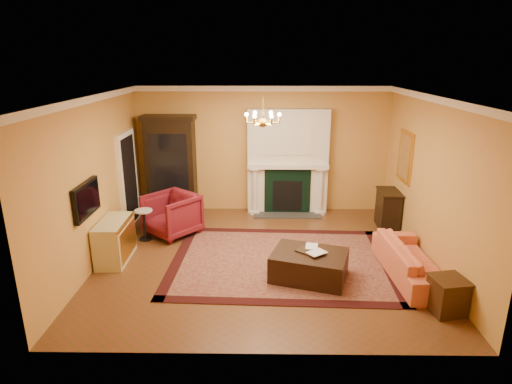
{
  "coord_description": "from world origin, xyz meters",
  "views": [
    {
      "loc": [
        -0.02,
        -7.33,
        3.61
      ],
      "look_at": [
        -0.12,
        0.3,
        1.21
      ],
      "focal_mm": 30.0,
      "sensor_mm": 36.0,
      "label": 1
    }
  ],
  "objects_px": {
    "china_cabinet": "(171,167)",
    "leather_ottoman": "(309,265)",
    "coral_sofa": "(413,255)",
    "console_table": "(388,210)",
    "commode": "(115,241)",
    "pedestal_table": "(144,223)",
    "wingback_armchair": "(172,213)",
    "end_table": "(447,296)"
  },
  "relations": [
    {
      "from": "leather_ottoman",
      "to": "wingback_armchair",
      "type": "bearing_deg",
      "value": 162.88
    },
    {
      "from": "commode",
      "to": "coral_sofa",
      "type": "relative_size",
      "value": 0.51
    },
    {
      "from": "china_cabinet",
      "to": "wingback_armchair",
      "type": "height_order",
      "value": "china_cabinet"
    },
    {
      "from": "end_table",
      "to": "leather_ottoman",
      "type": "distance_m",
      "value": 2.17
    },
    {
      "from": "china_cabinet",
      "to": "console_table",
      "type": "distance_m",
      "value": 5.08
    },
    {
      "from": "wingback_armchair",
      "to": "console_table",
      "type": "bearing_deg",
      "value": 46.44
    },
    {
      "from": "wingback_armchair",
      "to": "leather_ottoman",
      "type": "height_order",
      "value": "wingback_armchair"
    },
    {
      "from": "pedestal_table",
      "to": "coral_sofa",
      "type": "height_order",
      "value": "coral_sofa"
    },
    {
      "from": "end_table",
      "to": "console_table",
      "type": "height_order",
      "value": "console_table"
    },
    {
      "from": "pedestal_table",
      "to": "coral_sofa",
      "type": "xyz_separation_m",
      "value": [
        5.0,
        -1.49,
        0.02
      ]
    },
    {
      "from": "wingback_armchair",
      "to": "pedestal_table",
      "type": "bearing_deg",
      "value": -108.8
    },
    {
      "from": "console_table",
      "to": "leather_ottoman",
      "type": "bearing_deg",
      "value": -127.18
    },
    {
      "from": "end_table",
      "to": "china_cabinet",
      "type": "bearing_deg",
      "value": 138.95
    },
    {
      "from": "coral_sofa",
      "to": "end_table",
      "type": "bearing_deg",
      "value": -174.77
    },
    {
      "from": "china_cabinet",
      "to": "leather_ottoman",
      "type": "height_order",
      "value": "china_cabinet"
    },
    {
      "from": "commode",
      "to": "end_table",
      "type": "distance_m",
      "value": 5.7
    },
    {
      "from": "china_cabinet",
      "to": "commode",
      "type": "bearing_deg",
      "value": -101.67
    },
    {
      "from": "china_cabinet",
      "to": "end_table",
      "type": "relative_size",
      "value": 4.3
    },
    {
      "from": "china_cabinet",
      "to": "leather_ottoman",
      "type": "distance_m",
      "value": 4.49
    },
    {
      "from": "china_cabinet",
      "to": "wingback_armchair",
      "type": "xyz_separation_m",
      "value": [
        0.25,
        -1.37,
        -0.64
      ]
    },
    {
      "from": "china_cabinet",
      "to": "coral_sofa",
      "type": "height_order",
      "value": "china_cabinet"
    },
    {
      "from": "end_table",
      "to": "console_table",
      "type": "relative_size",
      "value": 0.65
    },
    {
      "from": "commode",
      "to": "coral_sofa",
      "type": "xyz_separation_m",
      "value": [
        5.3,
        -0.57,
        0.01
      ]
    },
    {
      "from": "pedestal_table",
      "to": "end_table",
      "type": "distance_m",
      "value": 5.76
    },
    {
      "from": "wingback_armchair",
      "to": "leather_ottoman",
      "type": "xyz_separation_m",
      "value": [
        2.71,
        -1.88,
        -0.25
      ]
    },
    {
      "from": "wingback_armchair",
      "to": "console_table",
      "type": "height_order",
      "value": "wingback_armchair"
    },
    {
      "from": "china_cabinet",
      "to": "commode",
      "type": "relative_size",
      "value": 2.18
    },
    {
      "from": "coral_sofa",
      "to": "console_table",
      "type": "xyz_separation_m",
      "value": [
        0.21,
        2.27,
        0.01
      ]
    },
    {
      "from": "wingback_armchair",
      "to": "leather_ottoman",
      "type": "relative_size",
      "value": 0.8
    },
    {
      "from": "wingback_armchair",
      "to": "pedestal_table",
      "type": "height_order",
      "value": "wingback_armchair"
    },
    {
      "from": "wingback_armchair",
      "to": "commode",
      "type": "xyz_separation_m",
      "value": [
        -0.81,
        -1.22,
        -0.11
      ]
    },
    {
      "from": "end_table",
      "to": "console_table",
      "type": "distance_m",
      "value": 3.36
    },
    {
      "from": "commode",
      "to": "pedestal_table",
      "type": "bearing_deg",
      "value": 70.92
    },
    {
      "from": "china_cabinet",
      "to": "pedestal_table",
      "type": "bearing_deg",
      "value": -98.29
    },
    {
      "from": "commode",
      "to": "coral_sofa",
      "type": "height_order",
      "value": "coral_sofa"
    },
    {
      "from": "commode",
      "to": "leather_ottoman",
      "type": "bearing_deg",
      "value": -11.48
    },
    {
      "from": "pedestal_table",
      "to": "console_table",
      "type": "bearing_deg",
      "value": 8.51
    },
    {
      "from": "end_table",
      "to": "leather_ottoman",
      "type": "relative_size",
      "value": 0.43
    },
    {
      "from": "pedestal_table",
      "to": "coral_sofa",
      "type": "distance_m",
      "value": 5.21
    },
    {
      "from": "china_cabinet",
      "to": "leather_ottoman",
      "type": "xyz_separation_m",
      "value": [
        2.96,
        -3.26,
        -0.88
      ]
    },
    {
      "from": "china_cabinet",
      "to": "wingback_armchair",
      "type": "relative_size",
      "value": 2.3
    },
    {
      "from": "commode",
      "to": "end_table",
      "type": "xyz_separation_m",
      "value": [
        5.45,
        -1.66,
        -0.12
      ]
    }
  ]
}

